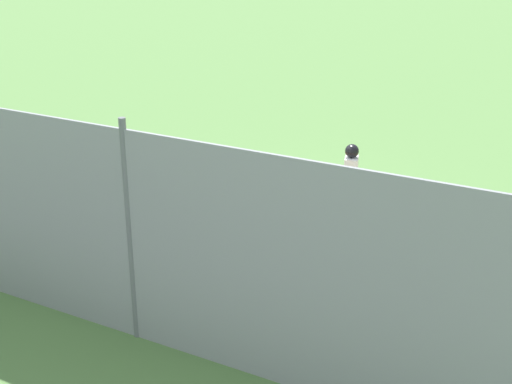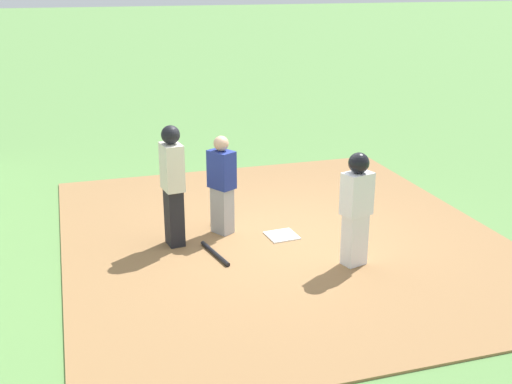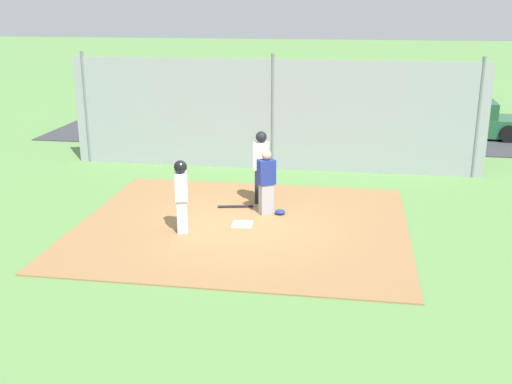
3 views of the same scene
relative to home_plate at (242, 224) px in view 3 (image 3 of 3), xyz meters
name	(u,v)px [view 3 (image 3 of 3)]	position (x,y,z in m)	size (l,w,h in m)	color
ground_plane	(242,226)	(0.00, 0.00, -0.04)	(140.00, 140.00, 0.00)	#5B8947
dirt_infield	(242,225)	(0.00, 0.00, -0.03)	(7.20, 6.40, 0.03)	olive
home_plate	(242,224)	(0.00, 0.00, 0.00)	(0.44, 0.44, 0.02)	white
catcher	(266,181)	(-0.41, -0.82, 0.77)	(0.46, 0.41, 1.51)	#9E9EA3
umpire	(261,166)	(-0.17, -1.59, 0.93)	(0.41, 0.31, 1.78)	black
runner	(181,192)	(1.19, 0.62, 0.88)	(0.36, 0.44, 1.57)	silver
baseball_bat	(235,206)	(0.38, -1.13, 0.02)	(0.06, 0.06, 0.85)	black
catcher_mask	(280,212)	(-0.74, -0.80, 0.05)	(0.24, 0.20, 0.12)	navy
backstop_fence	(273,115)	(0.00, -4.91, 1.56)	(12.00, 0.10, 3.35)	#93999E
parking_lot	(290,133)	(0.00, -9.99, -0.02)	(18.00, 5.20, 0.04)	#38383D
parked_car_green	(464,120)	(-6.30, -10.50, 0.57)	(4.27, 2.02, 1.28)	#235B38
parked_car_dark	(374,123)	(-3.04, -9.51, 0.57)	(4.37, 2.26, 1.28)	black
parked_car_white	(284,116)	(0.27, -10.37, 0.57)	(4.38, 2.27, 1.28)	silver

